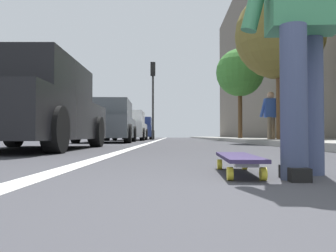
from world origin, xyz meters
TOP-DOWN VIEW (x-y plane):
  - ground_plane at (10.00, 0.00)m, footprint 80.00×80.00m
  - lane_stripe_white at (20.00, 1.06)m, footprint 52.00×0.16m
  - sidewalk_curb at (18.00, -3.50)m, footprint 52.00×3.20m
  - building_facade at (22.00, -5.98)m, footprint 40.00×1.20m
  - skateboard at (1.56, -0.08)m, footprint 0.85×0.24m
  - skater_person at (1.41, -0.43)m, footprint 0.45×0.72m
  - parked_car_near at (5.38, 2.73)m, footprint 4.43×1.99m
  - parked_car_mid at (11.99, 2.61)m, footprint 4.44×2.02m
  - parked_car_far at (17.54, 2.60)m, footprint 4.18×1.95m
  - parked_car_end at (23.71, 2.58)m, footprint 4.24×2.01m
  - traffic_light at (20.33, 1.46)m, footprint 0.33×0.28m
  - street_tree_mid at (10.67, -3.10)m, footprint 2.83×2.83m
  - street_tree_far at (17.33, -3.10)m, footprint 2.40×2.40m
  - pedestrian_distant at (11.04, -2.90)m, footprint 0.47×0.73m

SIDE VIEW (x-z plane):
  - ground_plane at x=10.00m, z-range 0.00..0.00m
  - lane_stripe_white at x=20.00m, z-range 0.00..0.01m
  - sidewalk_curb at x=18.00m, z-range 0.00..0.13m
  - skateboard at x=1.56m, z-range 0.04..0.15m
  - parked_car_mid at x=11.99m, z-range -0.03..1.43m
  - parked_car_far at x=17.54m, z-range -0.03..1.43m
  - parked_car_near at x=5.38m, z-range -0.03..1.44m
  - parked_car_end at x=23.71m, z-range -0.03..1.44m
  - skater_person at x=1.41m, z-range 0.12..1.76m
  - pedestrian_distant at x=11.04m, z-range 0.12..1.79m
  - traffic_light at x=20.33m, z-range 0.86..5.44m
  - street_tree_far at x=17.33m, z-range 1.10..5.73m
  - street_tree_mid at x=10.67m, z-range 1.00..5.87m
  - building_facade at x=22.00m, z-range 0.00..13.13m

